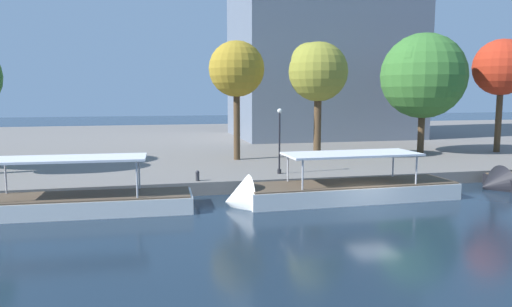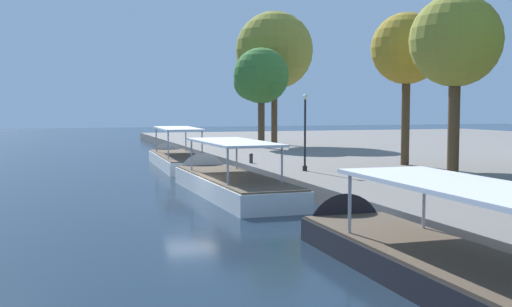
{
  "view_description": "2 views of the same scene",
  "coord_description": "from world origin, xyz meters",
  "px_view_note": "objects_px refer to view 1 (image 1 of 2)",
  "views": [
    {
      "loc": [
        -12.18,
        -24.04,
        6.36
      ],
      "look_at": [
        -5.51,
        5.1,
        2.57
      ],
      "focal_mm": 33.95,
      "sensor_mm": 36.0,
      "label": 1
    },
    {
      "loc": [
        30.0,
        -6.35,
        4.54
      ],
      "look_at": [
        -2.5,
        4.19,
        1.97
      ],
      "focal_mm": 43.66,
      "sensor_mm": 36.0,
      "label": 2
    }
  ],
  "objects_px": {
    "tree_2": "(502,67)",
    "tour_boat_0": "(51,209)",
    "mooring_bollard_1": "(197,175)",
    "tree_1": "(424,75)",
    "tree_0": "(317,70)",
    "lamp_post": "(279,139)",
    "tour_boat_1": "(333,194)",
    "tree_3": "(238,71)"
  },
  "relations": [
    {
      "from": "lamp_post",
      "to": "tour_boat_1",
      "type": "bearing_deg",
      "value": -70.86
    },
    {
      "from": "tour_boat_0",
      "to": "tree_0",
      "type": "height_order",
      "value": "tree_0"
    },
    {
      "from": "tree_2",
      "to": "tree_3",
      "type": "xyz_separation_m",
      "value": [
        -24.56,
        0.36,
        -0.56
      ]
    },
    {
      "from": "tour_boat_0",
      "to": "tree_1",
      "type": "relative_size",
      "value": 1.29
    },
    {
      "from": "tour_boat_0",
      "to": "tour_boat_1",
      "type": "height_order",
      "value": "tour_boat_0"
    },
    {
      "from": "tour_boat_0",
      "to": "lamp_post",
      "type": "relative_size",
      "value": 3.13
    },
    {
      "from": "tour_boat_0",
      "to": "tree_3",
      "type": "xyz_separation_m",
      "value": [
        12.37,
        12.62,
        7.79
      ]
    },
    {
      "from": "mooring_bollard_1",
      "to": "tree_3",
      "type": "distance_m",
      "value": 12.22
    },
    {
      "from": "tree_1",
      "to": "tree_0",
      "type": "bearing_deg",
      "value": -173.68
    },
    {
      "from": "mooring_bollard_1",
      "to": "lamp_post",
      "type": "height_order",
      "value": "lamp_post"
    },
    {
      "from": "tour_boat_1",
      "to": "tree_3",
      "type": "distance_m",
      "value": 15.31
    },
    {
      "from": "tour_boat_0",
      "to": "tour_boat_1",
      "type": "distance_m",
      "value": 15.58
    },
    {
      "from": "tree_2",
      "to": "tour_boat_1",
      "type": "bearing_deg",
      "value": -149.68
    },
    {
      "from": "mooring_bollard_1",
      "to": "tree_3",
      "type": "height_order",
      "value": "tree_3"
    },
    {
      "from": "mooring_bollard_1",
      "to": "tree_0",
      "type": "bearing_deg",
      "value": 36.66
    },
    {
      "from": "tree_0",
      "to": "tree_1",
      "type": "distance_m",
      "value": 10.55
    },
    {
      "from": "tree_0",
      "to": "tree_2",
      "type": "distance_m",
      "value": 18.18
    },
    {
      "from": "lamp_post",
      "to": "tree_3",
      "type": "relative_size",
      "value": 0.46
    },
    {
      "from": "mooring_bollard_1",
      "to": "lamp_post",
      "type": "distance_m",
      "value": 6.26
    },
    {
      "from": "tour_boat_1",
      "to": "lamp_post",
      "type": "relative_size",
      "value": 3.15
    },
    {
      "from": "lamp_post",
      "to": "tree_1",
      "type": "distance_m",
      "value": 17.91
    },
    {
      "from": "tree_2",
      "to": "tour_boat_0",
      "type": "bearing_deg",
      "value": -161.64
    },
    {
      "from": "tree_1",
      "to": "tree_3",
      "type": "distance_m",
      "value": 16.89
    },
    {
      "from": "tour_boat_0",
      "to": "lamp_post",
      "type": "xyz_separation_m",
      "value": [
        13.77,
        4.99,
        2.87
      ]
    },
    {
      "from": "tour_boat_1",
      "to": "lamp_post",
      "type": "bearing_deg",
      "value": -72.13
    },
    {
      "from": "tree_2",
      "to": "tree_0",
      "type": "bearing_deg",
      "value": -177.7
    },
    {
      "from": "tree_0",
      "to": "tree_2",
      "type": "bearing_deg",
      "value": 2.3
    },
    {
      "from": "mooring_bollard_1",
      "to": "tree_1",
      "type": "relative_size",
      "value": 0.06
    },
    {
      "from": "tree_0",
      "to": "tour_boat_1",
      "type": "bearing_deg",
      "value": -105.19
    },
    {
      "from": "tree_1",
      "to": "tree_3",
      "type": "relative_size",
      "value": 1.12
    },
    {
      "from": "tour_boat_0",
      "to": "tour_boat_1",
      "type": "bearing_deg",
      "value": -178.81
    },
    {
      "from": "mooring_bollard_1",
      "to": "tour_boat_1",
      "type": "bearing_deg",
      "value": -26.43
    },
    {
      "from": "lamp_post",
      "to": "tree_2",
      "type": "xyz_separation_m",
      "value": [
        23.16,
        7.27,
        5.48
      ]
    },
    {
      "from": "tour_boat_0",
      "to": "lamp_post",
      "type": "distance_m",
      "value": 14.92
    },
    {
      "from": "tour_boat_1",
      "to": "tree_1",
      "type": "distance_m",
      "value": 20.23
    },
    {
      "from": "tour_boat_0",
      "to": "tree_1",
      "type": "bearing_deg",
      "value": -154.52
    },
    {
      "from": "tree_1",
      "to": "tree_3",
      "type": "bearing_deg",
      "value": -179.75
    },
    {
      "from": "tour_boat_0",
      "to": "tree_2",
      "type": "xyz_separation_m",
      "value": [
        36.93,
        12.26,
        8.36
      ]
    },
    {
      "from": "tour_boat_1",
      "to": "mooring_bollard_1",
      "type": "xyz_separation_m",
      "value": [
        -7.56,
        3.76,
        0.76
      ]
    },
    {
      "from": "tour_boat_1",
      "to": "lamp_post",
      "type": "distance_m",
      "value": 6.18
    },
    {
      "from": "mooring_bollard_1",
      "to": "lamp_post",
      "type": "xyz_separation_m",
      "value": [
        5.75,
        1.46,
        2.01
      ]
    },
    {
      "from": "tour_boat_1",
      "to": "tree_1",
      "type": "height_order",
      "value": "tree_1"
    }
  ]
}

